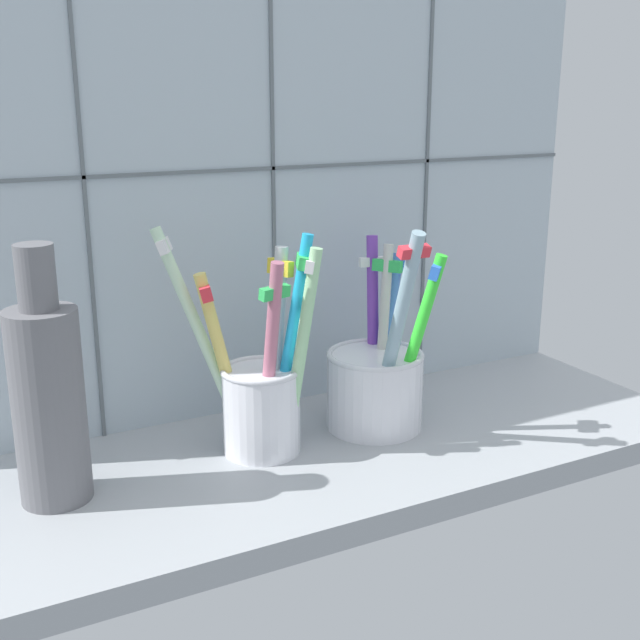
% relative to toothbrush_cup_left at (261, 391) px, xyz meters
% --- Properties ---
extents(counter_slab, '(0.64, 0.22, 0.02)m').
position_rel_toothbrush_cup_left_xyz_m(counter_slab, '(0.05, -0.02, -0.06)').
color(counter_slab, '#9EA3A8').
rests_on(counter_slab, ground).
extents(tile_wall_back, '(0.64, 0.02, 0.45)m').
position_rel_toothbrush_cup_left_xyz_m(tile_wall_back, '(0.05, 0.10, 0.15)').
color(tile_wall_back, '#B2C1CC').
rests_on(tile_wall_back, ground).
extents(toothbrush_cup_left, '(0.12, 0.08, 0.18)m').
position_rel_toothbrush_cup_left_xyz_m(toothbrush_cup_left, '(0.00, 0.00, 0.00)').
color(toothbrush_cup_left, white).
rests_on(toothbrush_cup_left, counter_slab).
extents(toothbrush_cup_right, '(0.09, 0.11, 0.18)m').
position_rel_toothbrush_cup_left_xyz_m(toothbrush_cup_right, '(0.11, -0.00, -0.01)').
color(toothbrush_cup_right, white).
rests_on(toothbrush_cup_right, counter_slab).
extents(ceramic_vase, '(0.05, 0.05, 0.18)m').
position_rel_toothbrush_cup_left_xyz_m(ceramic_vase, '(-0.16, -0.00, 0.03)').
color(ceramic_vase, slate).
rests_on(ceramic_vase, counter_slab).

